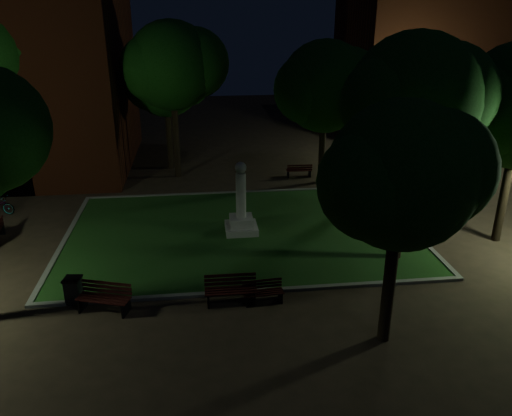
{
  "coord_description": "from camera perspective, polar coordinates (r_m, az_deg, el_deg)",
  "views": [
    {
      "loc": [
        -1.75,
        -18.15,
        9.26
      ],
      "look_at": [
        0.54,
        1.0,
        1.56
      ],
      "focal_mm": 35.0,
      "sensor_mm": 36.0,
      "label": 1
    }
  ],
  "objects": [
    {
      "name": "building_far",
      "position": [
        43.08,
        21.37,
        16.01
      ],
      "size": [
        16.0,
        10.0,
        12.0
      ],
      "primitive_type": "cube",
      "color": "#4F1F0F",
      "rests_on": "ground"
    },
    {
      "name": "lawn_kerb",
      "position": [
        22.22,
        -1.68,
        -2.71
      ],
      "size": [
        15.4,
        10.4,
        0.12
      ],
      "color": "slate",
      "rests_on": "ground"
    },
    {
      "name": "bench_near_left",
      "position": [
        17.05,
        -2.9,
        -9.37
      ],
      "size": [
        1.75,
        0.63,
        0.96
      ],
      "rotation": [
        0.0,
        0.0,
        -0.01
      ],
      "color": "black",
      "rests_on": "ground"
    },
    {
      "name": "bench_west_near",
      "position": [
        17.34,
        -16.92,
        -9.85
      ],
      "size": [
        1.84,
        1.11,
        0.96
      ],
      "rotation": [
        0.0,
        0.0,
        -0.31
      ],
      "color": "black",
      "rests_on": "ground"
    },
    {
      "name": "tree_north_er",
      "position": [
        27.77,
        8.14,
        13.57
      ],
      "size": [
        6.06,
        4.94,
        7.88
      ],
      "color": "black",
      "rests_on": "ground"
    },
    {
      "name": "tree_extra",
      "position": [
        18.89,
        17.96,
        11.73
      ],
      "size": [
        5.81,
        4.74,
        8.69
      ],
      "color": "black",
      "rests_on": "ground"
    },
    {
      "name": "tree_far_north",
      "position": [
        30.65,
        -10.11,
        14.09
      ],
      "size": [
        5.15,
        4.21,
        7.45
      ],
      "color": "black",
      "rests_on": "ground"
    },
    {
      "name": "lawn",
      "position": [
        22.23,
        -1.68,
        -2.76
      ],
      "size": [
        15.0,
        10.0,
        0.08
      ],
      "primitive_type": "cube",
      "color": "#23501B",
      "rests_on": "ground"
    },
    {
      "name": "tree_ne",
      "position": [
        26.37,
        14.47,
        10.62
      ],
      "size": [
        4.48,
        3.66,
        6.31
      ],
      "color": "black",
      "rests_on": "ground"
    },
    {
      "name": "ground",
      "position": [
        20.45,
        -1.17,
        -5.17
      ],
      "size": [
        80.0,
        80.0,
        0.0
      ],
      "primitive_type": "plane",
      "color": "#3F2F21"
    },
    {
      "name": "lamppost_nw",
      "position": [
        29.83,
        -25.47,
        7.17
      ],
      "size": [
        1.18,
        0.28,
        3.96
      ],
      "color": "black",
      "rests_on": "ground"
    },
    {
      "name": "bench_far_side",
      "position": [
        29.65,
        4.94,
        4.26
      ],
      "size": [
        1.49,
        0.55,
        0.82
      ],
      "rotation": [
        0.0,
        0.0,
        3.13
      ],
      "color": "black",
      "rests_on": "ground"
    },
    {
      "name": "lamppost_ne",
      "position": [
        32.6,
        18.72,
        9.35
      ],
      "size": [
        1.18,
        0.28,
        4.08
      ],
      "color": "black",
      "rests_on": "ground"
    },
    {
      "name": "monument",
      "position": [
        21.86,
        -1.71,
        -0.57
      ],
      "size": [
        1.4,
        1.4,
        3.2
      ],
      "color": "#A49D95",
      "rests_on": "lawn"
    },
    {
      "name": "tree_se",
      "position": [
        13.76,
        16.65,
        3.56
      ],
      "size": [
        4.98,
        4.06,
        7.22
      ],
      "color": "black",
      "rests_on": "ground"
    },
    {
      "name": "bench_right_side",
      "position": [
        25.69,
        16.94,
        0.61
      ],
      "size": [
        1.14,
        1.65,
        0.86
      ],
      "rotation": [
        0.0,
        0.0,
        2.0
      ],
      "color": "black",
      "rests_on": "ground"
    },
    {
      "name": "trash_bin",
      "position": [
        18.06,
        -20.11,
        -8.82
      ],
      "size": [
        0.62,
        0.62,
        0.94
      ],
      "color": "black",
      "rests_on": "ground"
    },
    {
      "name": "tree_north_wl",
      "position": [
        28.83,
        -9.39,
        15.76
      ],
      "size": [
        5.99,
        4.89,
        8.84
      ],
      "color": "black",
      "rests_on": "ground"
    },
    {
      "name": "bench_near_right",
      "position": [
        17.12,
        0.8,
        -9.6
      ],
      "size": [
        1.4,
        0.58,
        0.75
      ],
      "rotation": [
        0.0,
        0.0,
        0.07
      ],
      "color": "black",
      "rests_on": "ground"
    }
  ]
}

